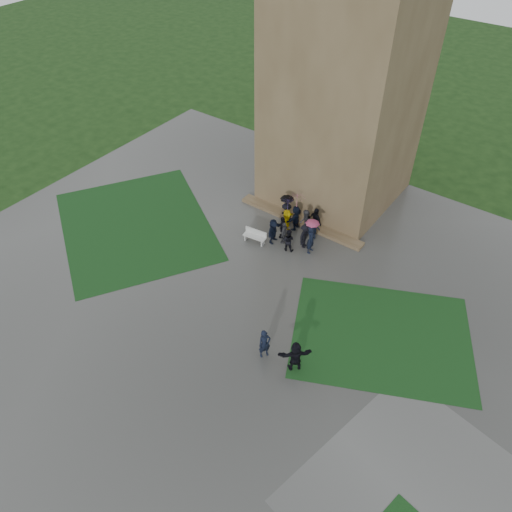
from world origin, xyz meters
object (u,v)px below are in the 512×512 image
Objects in this scene: tower at (349,65)px; pedestrian_mid at (265,344)px; bench at (255,236)px; pedestrian_near at (295,356)px.

pedestrian_mid is (4.31, -14.54, -8.11)m from tower.
pedestrian_near is (7.17, -6.58, 0.45)m from bench.
pedestrian_near is at bearing -50.26° from bench.
pedestrian_mid is 1.64m from pedestrian_near.
tower reaches higher than bench.
tower is 11.84× the size of bench.
bench is 9.74m from pedestrian_near.
tower is 11.58m from bench.
tower reaches higher than pedestrian_mid.
pedestrian_near reaches higher than bench.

